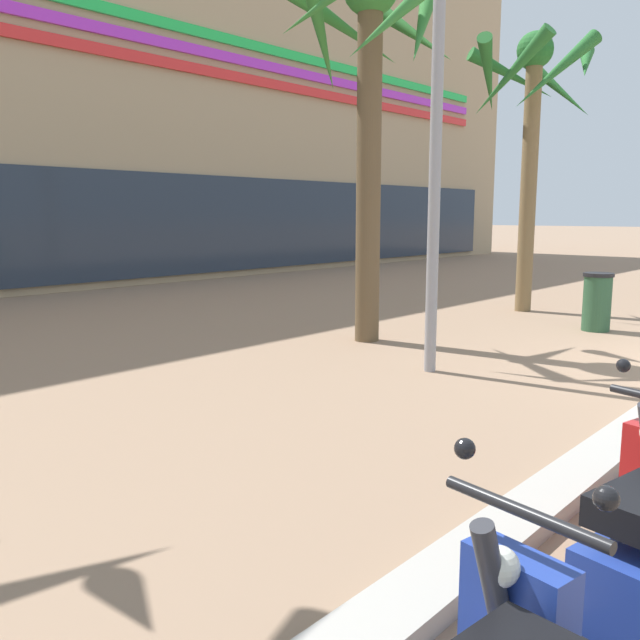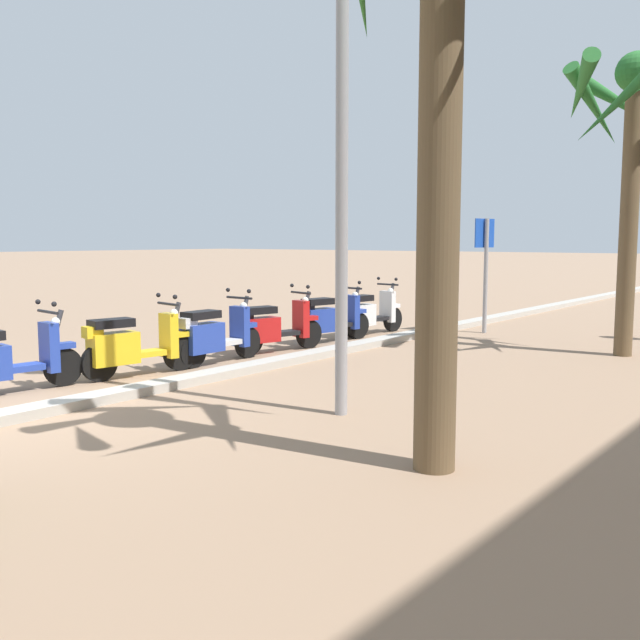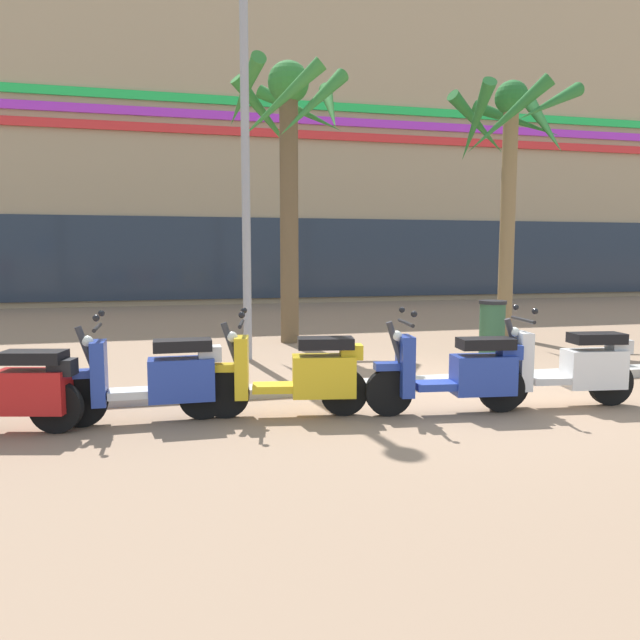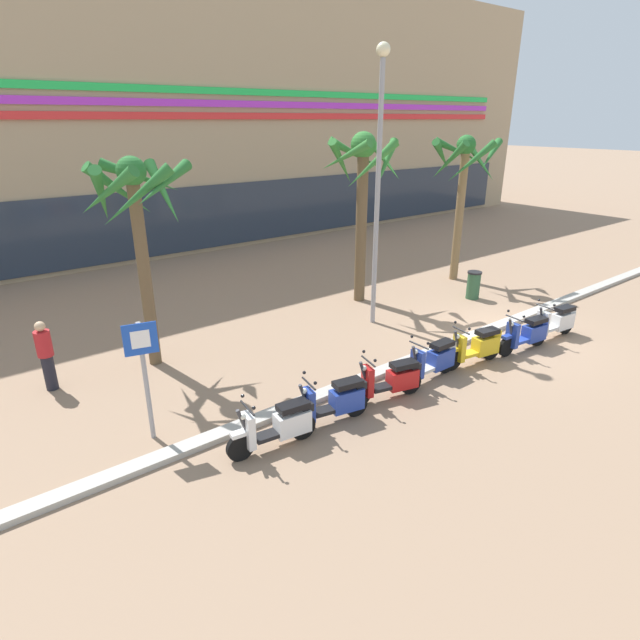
{
  "view_description": "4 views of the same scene",
  "coord_description": "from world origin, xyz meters",
  "px_view_note": "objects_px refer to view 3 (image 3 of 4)",
  "views": [
    {
      "loc": [
        -9.12,
        -1.22,
        1.89
      ],
      "look_at": [
        -4.57,
        2.84,
        0.91
      ],
      "focal_mm": 37.19,
      "sensor_mm": 36.0,
      "label": 1
    },
    {
      "loc": [
        4.0,
        7.75,
        1.98
      ],
      "look_at": [
        -3.3,
        1.97,
        0.92
      ],
      "focal_mm": 40.06,
      "sensor_mm": 36.0,
      "label": 2
    },
    {
      "loc": [
        -3.56,
        -6.99,
        1.77
      ],
      "look_at": [
        -1.87,
        -0.08,
        0.99
      ],
      "focal_mm": 34.01,
      "sensor_mm": 36.0,
      "label": 3
    },
    {
      "loc": [
        -12.56,
        -7.5,
        5.77
      ],
      "look_at": [
        -5.08,
        2.13,
        0.99
      ],
      "focal_mm": 28.9,
      "sensor_mm": 36.0,
      "label": 4
    }
  ],
  "objects_px": {
    "scooter_blue_second_in_line": "(157,378)",
    "palm_tree_far_corner": "(289,135)",
    "palm_tree_mid_walkway": "(510,143)",
    "scooter_yellow_lead_nearest": "(299,374)",
    "scooter_white_mid_rear": "(571,367)",
    "scooter_blue_tail_end": "(459,373)",
    "litter_bin": "(492,327)",
    "scooter_red_mid_centre": "(4,388)",
    "street_lamp": "(244,78)"
  },
  "relations": [
    {
      "from": "palm_tree_far_corner",
      "to": "litter_bin",
      "type": "xyz_separation_m",
      "value": [
        3.18,
        -2.26,
        -3.55
      ]
    },
    {
      "from": "scooter_blue_tail_end",
      "to": "palm_tree_far_corner",
      "type": "xyz_separation_m",
      "value": [
        -0.8,
        5.75,
        3.58
      ]
    },
    {
      "from": "scooter_yellow_lead_nearest",
      "to": "palm_tree_far_corner",
      "type": "xyz_separation_m",
      "value": [
        0.95,
        5.45,
        3.57
      ]
    },
    {
      "from": "palm_tree_far_corner",
      "to": "palm_tree_mid_walkway",
      "type": "distance_m",
      "value": 4.55
    },
    {
      "from": "scooter_yellow_lead_nearest",
      "to": "street_lamp",
      "type": "distance_m",
      "value": 5.5
    },
    {
      "from": "scooter_white_mid_rear",
      "to": "palm_tree_far_corner",
      "type": "xyz_separation_m",
      "value": [
        -2.2,
        5.77,
        3.57
      ]
    },
    {
      "from": "scooter_blue_second_in_line",
      "to": "litter_bin",
      "type": "distance_m",
      "value": 6.4
    },
    {
      "from": "scooter_red_mid_centre",
      "to": "palm_tree_far_corner",
      "type": "relative_size",
      "value": 0.33
    },
    {
      "from": "palm_tree_mid_walkway",
      "to": "litter_bin",
      "type": "xyz_separation_m",
      "value": [
        -1.36,
        -1.89,
        -3.52
      ]
    },
    {
      "from": "scooter_red_mid_centre",
      "to": "palm_tree_far_corner",
      "type": "height_order",
      "value": "palm_tree_far_corner"
    },
    {
      "from": "scooter_blue_second_in_line",
      "to": "street_lamp",
      "type": "height_order",
      "value": "street_lamp"
    },
    {
      "from": "scooter_blue_tail_end",
      "to": "palm_tree_mid_walkway",
      "type": "bearing_deg",
      "value": 55.19
    },
    {
      "from": "palm_tree_far_corner",
      "to": "street_lamp",
      "type": "distance_m",
      "value": 2.13
    },
    {
      "from": "scooter_red_mid_centre",
      "to": "palm_tree_mid_walkway",
      "type": "height_order",
      "value": "palm_tree_mid_walkway"
    },
    {
      "from": "scooter_blue_second_in_line",
      "to": "palm_tree_far_corner",
      "type": "distance_m",
      "value": 6.85
    },
    {
      "from": "scooter_blue_second_in_line",
      "to": "palm_tree_far_corner",
      "type": "bearing_deg",
      "value": 65.29
    },
    {
      "from": "street_lamp",
      "to": "scooter_blue_tail_end",
      "type": "bearing_deg",
      "value": -64.98
    },
    {
      "from": "palm_tree_far_corner",
      "to": "street_lamp",
      "type": "relative_size",
      "value": 0.72
    },
    {
      "from": "scooter_red_mid_centre",
      "to": "scooter_yellow_lead_nearest",
      "type": "distance_m",
      "value": 2.94
    },
    {
      "from": "street_lamp",
      "to": "palm_tree_mid_walkway",
      "type": "bearing_deg",
      "value": 14.12
    },
    {
      "from": "scooter_white_mid_rear",
      "to": "scooter_red_mid_centre",
      "type": "bearing_deg",
      "value": 176.17
    },
    {
      "from": "scooter_yellow_lead_nearest",
      "to": "scooter_white_mid_rear",
      "type": "relative_size",
      "value": 1.0
    },
    {
      "from": "scooter_red_mid_centre",
      "to": "scooter_blue_tail_end",
      "type": "height_order",
      "value": "same"
    },
    {
      "from": "palm_tree_mid_walkway",
      "to": "street_lamp",
      "type": "distance_m",
      "value": 5.8
    },
    {
      "from": "scooter_blue_tail_end",
      "to": "palm_tree_mid_walkway",
      "type": "xyz_separation_m",
      "value": [
        3.74,
        5.38,
        3.55
      ]
    },
    {
      "from": "scooter_blue_tail_end",
      "to": "scooter_white_mid_rear",
      "type": "xyz_separation_m",
      "value": [
        1.41,
        -0.03,
        0.01
      ]
    },
    {
      "from": "scooter_yellow_lead_nearest",
      "to": "scooter_blue_tail_end",
      "type": "bearing_deg",
      "value": -9.76
    },
    {
      "from": "scooter_blue_tail_end",
      "to": "litter_bin",
      "type": "distance_m",
      "value": 4.22
    },
    {
      "from": "scooter_blue_second_in_line",
      "to": "palm_tree_mid_walkway",
      "type": "xyz_separation_m",
      "value": [
        6.98,
        4.95,
        3.54
      ]
    },
    {
      "from": "litter_bin",
      "to": "scooter_yellow_lead_nearest",
      "type": "bearing_deg",
      "value": -142.32
    },
    {
      "from": "scooter_blue_second_in_line",
      "to": "scooter_yellow_lead_nearest",
      "type": "xyz_separation_m",
      "value": [
        1.49,
        -0.14,
        -0.0
      ]
    },
    {
      "from": "palm_tree_far_corner",
      "to": "scooter_blue_tail_end",
      "type": "bearing_deg",
      "value": -82.1
    },
    {
      "from": "palm_tree_mid_walkway",
      "to": "litter_bin",
      "type": "distance_m",
      "value": 4.23
    },
    {
      "from": "palm_tree_mid_walkway",
      "to": "scooter_yellow_lead_nearest",
      "type": "bearing_deg",
      "value": -137.21
    },
    {
      "from": "scooter_yellow_lead_nearest",
      "to": "scooter_white_mid_rear",
      "type": "distance_m",
      "value": 3.17
    },
    {
      "from": "scooter_red_mid_centre",
      "to": "street_lamp",
      "type": "distance_m",
      "value": 6.14
    },
    {
      "from": "scooter_blue_second_in_line",
      "to": "scooter_blue_tail_end",
      "type": "height_order",
      "value": "same"
    },
    {
      "from": "scooter_blue_second_in_line",
      "to": "scooter_red_mid_centre",
      "type": "bearing_deg",
      "value": -177.82
    },
    {
      "from": "scooter_blue_tail_end",
      "to": "litter_bin",
      "type": "height_order",
      "value": "scooter_blue_tail_end"
    },
    {
      "from": "scooter_red_mid_centre",
      "to": "litter_bin",
      "type": "bearing_deg",
      "value": 23.73
    },
    {
      "from": "palm_tree_far_corner",
      "to": "litter_bin",
      "type": "height_order",
      "value": "palm_tree_far_corner"
    },
    {
      "from": "scooter_white_mid_rear",
      "to": "palm_tree_mid_walkway",
      "type": "relative_size",
      "value": 0.34
    },
    {
      "from": "scooter_blue_second_in_line",
      "to": "scooter_blue_tail_end",
      "type": "bearing_deg",
      "value": -7.68
    },
    {
      "from": "scooter_yellow_lead_nearest",
      "to": "palm_tree_far_corner",
      "type": "relative_size",
      "value": 0.33
    },
    {
      "from": "scooter_blue_tail_end",
      "to": "palm_tree_far_corner",
      "type": "relative_size",
      "value": 0.33
    },
    {
      "from": "scooter_blue_second_in_line",
      "to": "palm_tree_far_corner",
      "type": "relative_size",
      "value": 0.32
    },
    {
      "from": "scooter_blue_second_in_line",
      "to": "litter_bin",
      "type": "height_order",
      "value": "scooter_blue_second_in_line"
    },
    {
      "from": "scooter_blue_tail_end",
      "to": "palm_tree_far_corner",
      "type": "distance_m",
      "value": 6.82
    },
    {
      "from": "scooter_yellow_lead_nearest",
      "to": "scooter_blue_tail_end",
      "type": "relative_size",
      "value": 0.99
    },
    {
      "from": "palm_tree_mid_walkway",
      "to": "scooter_red_mid_centre",
      "type": "bearing_deg",
      "value": -149.32
    }
  ]
}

